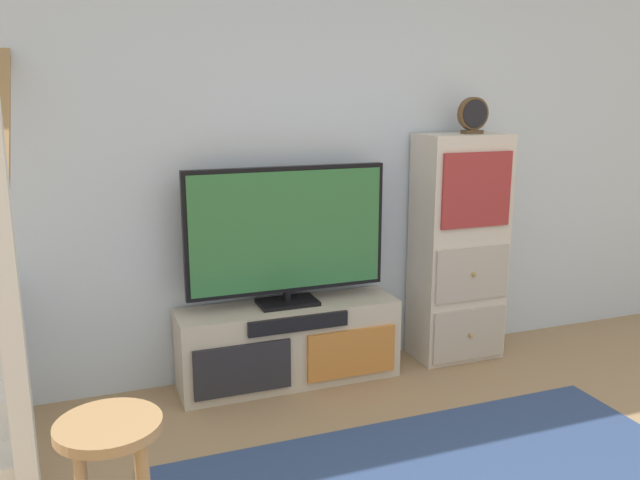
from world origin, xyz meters
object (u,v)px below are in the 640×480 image
object	(u,v)px
television	(287,233)
bar_stool_near	(112,476)
media_console	(289,344)
side_cabinet	(459,249)
desk_clock	(473,115)

from	to	relation	value
television	bar_stool_near	distance (m)	2.01
media_console	side_cabinet	bearing A→B (deg)	0.49
desk_clock	side_cabinet	bearing A→B (deg)	162.80
media_console	bar_stool_near	bearing A→B (deg)	-124.97
bar_stool_near	media_console	bearing A→B (deg)	55.03
media_console	desk_clock	xyz separation A→B (m)	(1.24, -0.00, 1.37)
side_cabinet	bar_stool_near	world-z (taller)	side_cabinet
television	side_cabinet	world-z (taller)	side_cabinet
television	desk_clock	xyz separation A→B (m)	(1.24, -0.03, 0.67)
television	media_console	bearing A→B (deg)	-90.00
desk_clock	television	bearing A→B (deg)	178.68
side_cabinet	bar_stool_near	bearing A→B (deg)	-145.13
side_cabinet	bar_stool_near	size ratio (longest dim) A/B	2.02
television	desk_clock	bearing A→B (deg)	-1.32
media_console	television	xyz separation A→B (m)	(-0.00, 0.02, 0.70)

